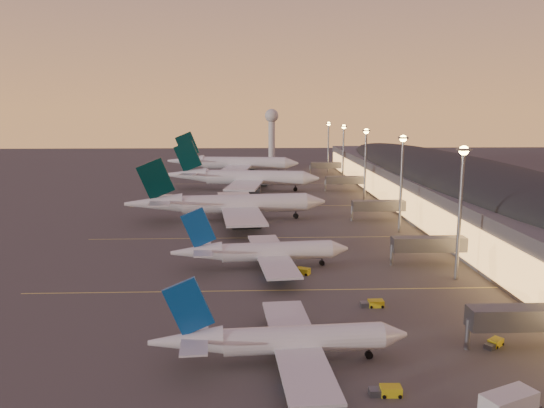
{
  "coord_description": "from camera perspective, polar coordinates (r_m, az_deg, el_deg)",
  "views": [
    {
      "loc": [
        -3.42,
        -97.17,
        32.68
      ],
      "look_at": [
        2.0,
        45.0,
        7.0
      ],
      "focal_mm": 35.0,
      "sensor_mm": 36.0,
      "label": 1
    }
  ],
  "objects": [
    {
      "name": "ground",
      "position": [
        102.57,
        -0.16,
        -8.35
      ],
      "size": [
        700.0,
        700.0,
        0.0
      ],
      "primitive_type": "plane",
      "color": "#42403D"
    },
    {
      "name": "airliner_narrow_south",
      "position": [
        70.75,
        1.02,
        -14.46
      ],
      "size": [
        33.86,
        30.3,
        12.09
      ],
      "rotation": [
        0.0,
        0.0,
        0.07
      ],
      "color": "silver",
      "rests_on": "ground"
    },
    {
      "name": "airliner_narrow_north",
      "position": [
        110.03,
        -1.11,
        -5.19
      ],
      "size": [
        37.1,
        33.33,
        13.24
      ],
      "rotation": [
        0.0,
        0.0,
        0.11
      ],
      "color": "silver",
      "rests_on": "ground"
    },
    {
      "name": "airliner_wide_near",
      "position": [
        156.69,
        -4.78,
        -0.03
      ],
      "size": [
        59.18,
        54.21,
        18.93
      ],
      "rotation": [
        0.0,
        0.0,
        0.1
      ],
      "color": "silver",
      "rests_on": "ground"
    },
    {
      "name": "airliner_wide_mid",
      "position": [
        214.32,
        -3.3,
        2.85
      ],
      "size": [
        63.05,
        57.98,
        20.19
      ],
      "rotation": [
        0.0,
        0.0,
        -0.14
      ],
      "color": "silver",
      "rests_on": "ground"
    },
    {
      "name": "airliner_wide_far",
      "position": [
        269.1,
        -4.23,
        4.41
      ],
      "size": [
        66.74,
        61.18,
        21.35
      ],
      "rotation": [
        0.0,
        0.0,
        -0.11
      ],
      "color": "silver",
      "rests_on": "ground"
    },
    {
      "name": "terminal_building",
      "position": [
        183.32,
        18.7,
        2.2
      ],
      "size": [
        56.35,
        255.0,
        17.46
      ],
      "color": "#505055",
      "rests_on": "ground"
    },
    {
      "name": "light_masts",
      "position": [
        167.58,
        11.47,
        4.85
      ],
      "size": [
        2.2,
        217.2,
        25.9
      ],
      "color": "slate",
      "rests_on": "ground"
    },
    {
      "name": "radar_tower",
      "position": [
        357.59,
        -0.03,
        8.5
      ],
      "size": [
        9.0,
        9.0,
        32.5
      ],
      "color": "silver",
      "rests_on": "ground"
    },
    {
      "name": "lane_markings",
      "position": [
        141.05,
        -0.74,
        -3.16
      ],
      "size": [
        90.0,
        180.36,
        0.0
      ],
      "color": "#D8C659",
      "rests_on": "ground"
    },
    {
      "name": "baggage_tug_a",
      "position": [
        66.26,
        12.23,
        -19.07
      ],
      "size": [
        3.77,
        1.76,
        1.11
      ],
      "rotation": [
        0.0,
        0.0,
        -0.03
      ],
      "color": "gold",
      "rests_on": "ground"
    },
    {
      "name": "baggage_tug_b",
      "position": [
        82.31,
        22.78,
        -13.66
      ],
      "size": [
        3.41,
        3.09,
        0.99
      ],
      "rotation": [
        0.0,
        0.0,
        0.67
      ],
      "color": "gold",
      "rests_on": "ground"
    },
    {
      "name": "baggage_tug_c",
      "position": [
        107.23,
        3.08,
        -7.21
      ],
      "size": [
        4.42,
        3.4,
        1.24
      ],
      "rotation": [
        0.0,
        0.0,
        -0.49
      ],
      "color": "gold",
      "rests_on": "ground"
    },
    {
      "name": "baggage_tug_d",
      "position": [
        91.68,
        10.81,
        -10.49
      ],
      "size": [
        3.91,
        1.81,
        1.15
      ],
      "rotation": [
        0.0,
        0.0,
        0.02
      ],
      "color": "gold",
      "rests_on": "ground"
    }
  ]
}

